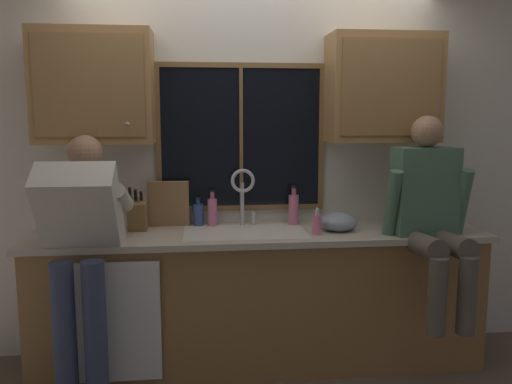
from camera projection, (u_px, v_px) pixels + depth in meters
name	position (u px, v px, depth m)	size (l,w,h in m)	color
back_wall	(254.00, 172.00, 3.79)	(5.33, 0.12, 2.55)	silver
window_glass	(241.00, 138.00, 3.68)	(1.10, 0.02, 0.95)	black
window_frame_top	(241.00, 65.00, 3.60)	(1.17, 0.02, 0.04)	brown
window_frame_bottom	(241.00, 208.00, 3.74)	(1.17, 0.02, 0.04)	brown
window_frame_left	(158.00, 138.00, 3.61)	(0.04, 0.02, 0.95)	brown
window_frame_right	(321.00, 137.00, 3.73)	(0.04, 0.02, 0.95)	brown
window_mullion_center	(241.00, 138.00, 3.67)	(0.02, 0.02, 0.95)	brown
lower_cabinet_run	(259.00, 301.00, 3.57)	(2.93, 0.58, 0.88)	olive
countertop	(260.00, 235.00, 3.48)	(2.99, 0.62, 0.04)	beige
dishwasher_front	(110.00, 323.00, 3.15)	(0.60, 0.02, 0.74)	white
upper_cabinet_left	(94.00, 87.00, 3.37)	(0.74, 0.36, 0.72)	#A87A47
upper_cabinet_right	(383.00, 88.00, 3.57)	(0.74, 0.36, 0.72)	#A87A47
sink	(245.00, 246.00, 3.49)	(0.80, 0.46, 0.21)	white
faucet	(244.00, 190.00, 3.62)	(0.18, 0.09, 0.40)	silver
person_standing	(81.00, 241.00, 3.06)	(0.53, 0.69, 1.56)	#384260
person_sitting_on_counter	(430.00, 208.00, 3.31)	(0.54, 0.60, 1.26)	#595147
knife_block	(137.00, 215.00, 3.50)	(0.12, 0.18, 0.32)	olive
cutting_board	(169.00, 204.00, 3.61)	(0.28, 0.02, 0.33)	#997047
mixing_bowl	(338.00, 222.00, 3.53)	(0.25, 0.25, 0.13)	#8C99A8
soap_dispenser	(317.00, 224.00, 3.40)	(0.06, 0.07, 0.18)	pink
bottle_green_glass	(198.00, 214.00, 3.67)	(0.07, 0.07, 0.20)	#334C8C
bottle_tall_clear	(212.00, 211.00, 3.66)	(0.07, 0.07, 0.25)	pink
bottle_amber_small	(294.00, 209.00, 3.70)	(0.07, 0.07, 0.27)	pink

